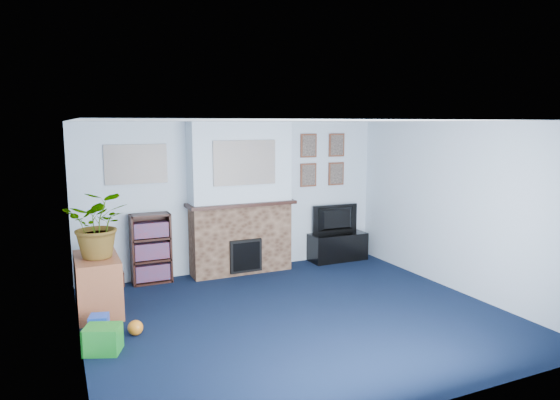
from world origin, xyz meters
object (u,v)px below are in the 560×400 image
tv_stand (337,247)px  television (337,219)px  sideboard (98,285)px  bookshelf (151,250)px

tv_stand → television: television is taller
television → sideboard: size_ratio=0.92×
television → bookshelf: (-3.19, 0.06, -0.22)m
television → bookshelf: bookshelf is taller
tv_stand → sideboard: sideboard is taller
tv_stand → television: 0.50m
television → bookshelf: bearing=1.2°
bookshelf → sideboard: size_ratio=1.13×
tv_stand → sideboard: size_ratio=1.08×
bookshelf → sideboard: 1.26m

